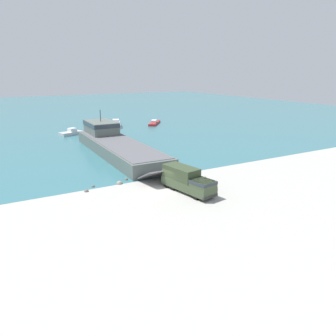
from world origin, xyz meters
TOP-DOWN VIEW (x-y plane):
  - ground_plane at (0.00, 0.00)m, footprint 240.00×240.00m
  - water_surface at (0.00, 94.55)m, footprint 240.00×180.00m
  - landing_craft at (2.16, 22.55)m, footprint 7.85×35.17m
  - military_truck at (2.58, -2.31)m, footprint 3.79×8.26m
  - soldier_on_ramp at (5.02, -2.84)m, footprint 0.50×0.41m
  - moored_boat_a at (12.99, 51.07)m, footprint 5.00×8.95m
  - moored_boat_b at (-0.96, 44.46)m, footprint 5.97×4.14m
  - moored_boat_c at (24.23, 49.48)m, footprint 6.85×8.03m
  - shoreline_rock_a at (-7.40, 5.37)m, footprint 0.50×0.50m
  - shoreline_rock_b at (-8.67, 3.98)m, footprint 0.59×0.59m
  - shoreline_rock_c at (-2.41, 5.94)m, footprint 0.53×0.53m
  - shoreline_rock_d at (-3.88, 4.75)m, footprint 0.85×0.85m

SIDE VIEW (x-z plane):
  - ground_plane at x=0.00m, z-range 0.00..0.00m
  - shoreline_rock_a at x=-7.40m, z-range -0.25..0.25m
  - shoreline_rock_b at x=-8.67m, z-range -0.30..0.30m
  - shoreline_rock_c at x=-2.41m, z-range -0.26..0.26m
  - shoreline_rock_d at x=-3.88m, z-range -0.43..0.43m
  - water_surface at x=0.00m, z-range 0.00..0.01m
  - moored_boat_c at x=24.23m, z-range -0.22..1.08m
  - moored_boat_b at x=-0.96m, z-range -0.27..1.34m
  - moored_boat_a at x=12.99m, z-range -0.34..1.70m
  - soldier_on_ramp at x=5.02m, z-range 0.15..1.98m
  - military_truck at x=2.58m, z-range 0.01..3.09m
  - landing_craft at x=2.16m, z-range -1.89..5.31m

